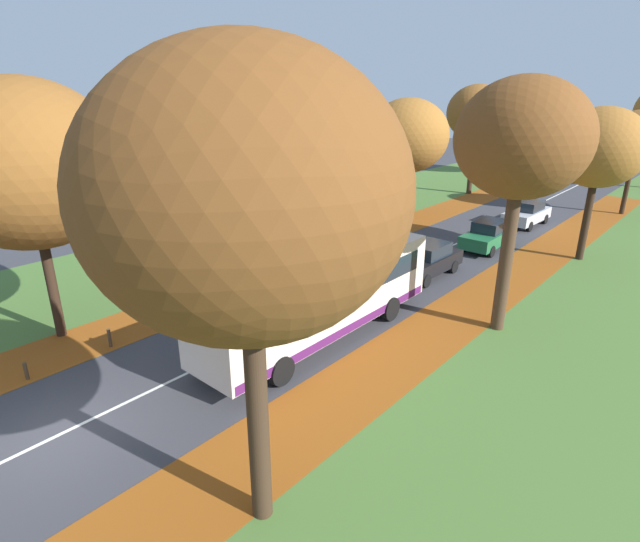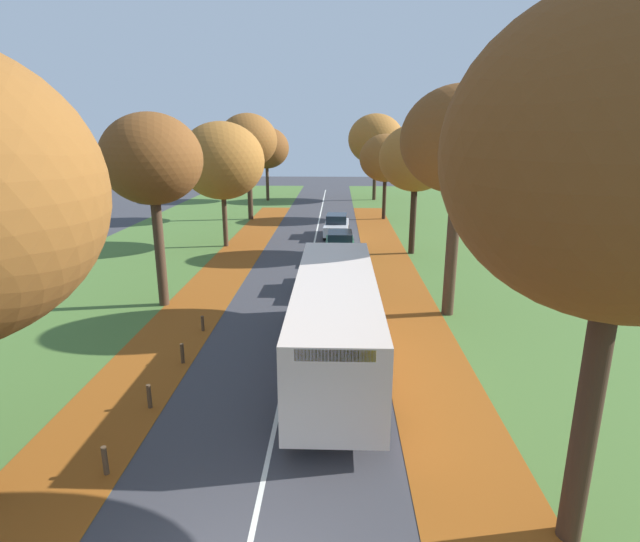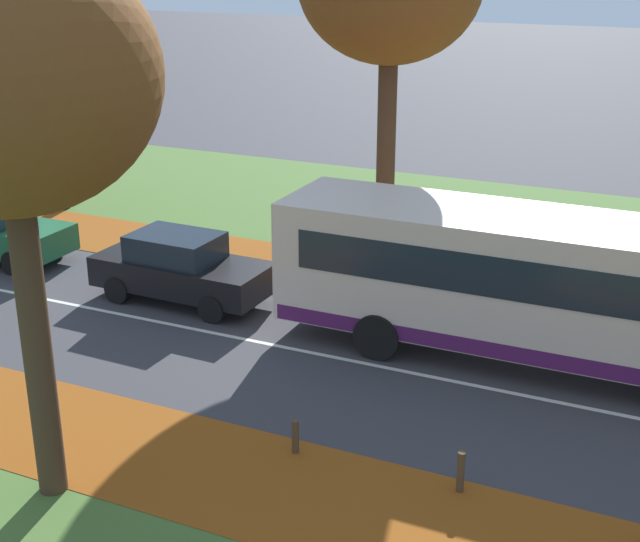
% 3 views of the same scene
% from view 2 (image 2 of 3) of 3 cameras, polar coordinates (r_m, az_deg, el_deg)
% --- Properties ---
extents(grass_verge_left, '(12.00, 90.00, 0.01)m').
position_cam_2_polar(grass_verge_left, '(29.04, -19.85, -0.07)').
color(grass_verge_left, '#476B2D').
rests_on(grass_verge_left, ground).
extents(leaf_litter_left, '(2.80, 60.00, 0.00)m').
position_cam_2_polar(leaf_litter_left, '(22.14, -14.35, -4.39)').
color(leaf_litter_left, '#8C4714').
rests_on(leaf_litter_left, grass_verge_left).
extents(grass_verge_right, '(12.00, 90.00, 0.01)m').
position_cam_2_polar(grass_verge_right, '(28.03, 17.72, -0.43)').
color(grass_verge_right, '#476B2D').
rests_on(grass_verge_right, ground).
extents(leaf_litter_right, '(2.80, 60.00, 0.00)m').
position_cam_2_polar(leaf_litter_right, '(21.48, 10.01, -4.76)').
color(leaf_litter_right, '#8C4714').
rests_on(leaf_litter_right, grass_verge_right).
extents(road_centre_line, '(0.12, 80.00, 0.01)m').
position_cam_2_polar(road_centre_line, '(27.02, -1.41, -0.27)').
color(road_centre_line, silver).
rests_on(road_centre_line, ground).
extents(tree_left_near, '(4.16, 4.16, 8.19)m').
position_cam_2_polar(tree_left_near, '(22.06, -18.68, 11.89)').
color(tree_left_near, '#422D1E').
rests_on(tree_left_near, ground).
extents(tree_left_mid, '(5.47, 5.47, 8.06)m').
position_cam_2_polar(tree_left_mid, '(33.29, -11.16, 12.23)').
color(tree_left_mid, '#422D1E').
rests_on(tree_left_mid, ground).
extents(tree_left_far, '(4.91, 4.91, 8.91)m').
position_cam_2_polar(tree_left_far, '(43.75, -8.23, 14.52)').
color(tree_left_far, '#382619').
rests_on(tree_left_far, ground).
extents(tree_left_distant, '(4.89, 4.89, 7.89)m').
position_cam_2_polar(tree_left_distant, '(56.03, -6.14, 13.80)').
color(tree_left_distant, '#422D1E').
rests_on(tree_left_distant, ground).
extents(tree_right_nearest, '(5.71, 5.71, 9.65)m').
position_cam_2_polar(tree_right_nearest, '(9.10, 31.90, 11.07)').
color(tree_right_nearest, '#382619').
rests_on(tree_right_nearest, ground).
extents(tree_right_near, '(4.57, 4.57, 9.17)m').
position_cam_2_polar(tree_right_near, '(20.48, 15.68, 14.08)').
color(tree_right_near, '#422D1E').
rests_on(tree_right_near, ground).
extents(tree_right_mid, '(4.43, 4.43, 7.87)m').
position_cam_2_polar(tree_right_mid, '(31.18, 10.90, 12.51)').
color(tree_right_mid, black).
rests_on(tree_right_mid, ground).
extents(tree_right_far, '(4.46, 4.46, 7.25)m').
position_cam_2_polar(tree_right_far, '(43.82, 7.51, 12.66)').
color(tree_right_far, black).
rests_on(tree_right_far, ground).
extents(tree_right_distant, '(6.00, 6.00, 9.31)m').
position_cam_2_polar(tree_right_distant, '(56.53, 6.38, 14.73)').
color(tree_right_distant, '#382619').
rests_on(tree_right_distant, ground).
extents(bollard_third, '(0.12, 0.12, 0.70)m').
position_cam_2_polar(bollard_third, '(12.80, -23.35, -19.28)').
color(bollard_third, '#4C3823').
rests_on(bollard_third, ground).
extents(bollard_fourth, '(0.12, 0.12, 0.71)m').
position_cam_2_polar(bollard_fourth, '(14.97, -18.93, -13.41)').
color(bollard_fourth, '#4C3823').
rests_on(bollard_fourth, ground).
extents(bollard_fifth, '(0.12, 0.12, 0.69)m').
position_cam_2_polar(bollard_fifth, '(17.29, -15.46, -9.08)').
color(bollard_fifth, '#4C3823').
rests_on(bollard_fifth, ground).
extents(bollard_sixth, '(0.12, 0.12, 0.60)m').
position_cam_2_polar(bollard_sixth, '(19.78, -13.27, -5.86)').
color(bollard_sixth, '#4C3823').
rests_on(bollard_sixth, ground).
extents(bus, '(2.68, 10.40, 2.98)m').
position_cam_2_polar(bus, '(15.99, 1.78, -5.28)').
color(bus, beige).
rests_on(bus, ground).
extents(car_black_lead, '(1.86, 4.24, 1.62)m').
position_cam_2_polar(car_black_lead, '(24.04, 1.32, -0.28)').
color(car_black_lead, black).
rests_on(car_black_lead, ground).
extents(car_green_following, '(1.81, 4.21, 1.62)m').
position_cam_2_polar(car_green_following, '(30.01, 2.28, 2.94)').
color(car_green_following, '#1E6038').
rests_on(car_green_following, ground).
extents(car_silver_third_in_line, '(1.91, 4.26, 1.62)m').
position_cam_2_polar(car_silver_third_in_line, '(36.45, 1.90, 5.22)').
color(car_silver_third_in_line, '#B7BABF').
rests_on(car_silver_third_in_line, ground).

